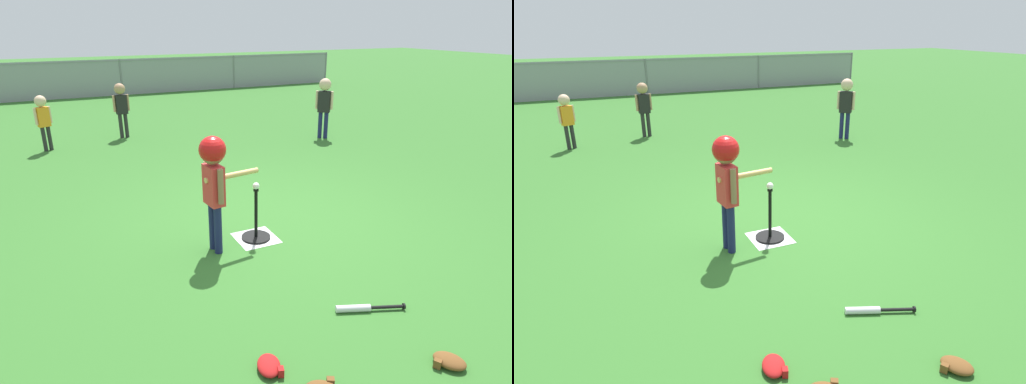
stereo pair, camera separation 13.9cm
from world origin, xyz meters
TOP-DOWN VIEW (x-y plane):
  - ground_plane at (0.00, 0.00)m, footprint 60.00×60.00m
  - home_plate at (-0.36, -0.29)m, footprint 0.44×0.44m
  - batting_tee at (-0.36, -0.29)m, footprint 0.32×0.32m
  - baseball_on_tee at (-0.36, -0.29)m, footprint 0.07×0.07m
  - batter_child at (-0.85, -0.36)m, footprint 0.64×0.35m
  - fielder_near_left at (2.80, 3.17)m, footprint 0.28×0.27m
  - fielder_near_right at (-0.91, 4.96)m, footprint 0.33×0.22m
  - fielder_deep_center at (-2.36, 4.55)m, footprint 0.28×0.20m
  - spare_bat_silver at (-0.14, -1.83)m, footprint 0.56×0.26m
  - glove_by_plate at (-1.11, -2.09)m, footprint 0.22×0.26m
  - glove_tossed_aside at (0.04, -2.58)m, footprint 0.25×0.27m
  - outfield_fence at (0.00, 10.84)m, footprint 16.06×0.06m

SIDE VIEW (x-z plane):
  - ground_plane at x=0.00m, z-range 0.00..0.00m
  - home_plate at x=-0.36m, z-range 0.00..0.01m
  - spare_bat_silver at x=-0.14m, z-range 0.00..0.06m
  - glove_by_plate at x=-1.11m, z-range 0.00..0.07m
  - glove_tossed_aside at x=0.04m, z-range 0.00..0.07m
  - batting_tee at x=-0.36m, z-range -0.20..0.38m
  - outfield_fence at x=0.00m, z-range 0.04..1.19m
  - baseball_on_tee at x=-0.36m, z-range 0.58..0.66m
  - fielder_deep_center at x=-2.36m, z-range 0.15..1.17m
  - fielder_near_right at x=-0.91m, z-range 0.16..1.27m
  - fielder_near_left at x=2.80m, z-range 0.17..1.38m
  - batter_child at x=-0.85m, z-range 0.26..1.48m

